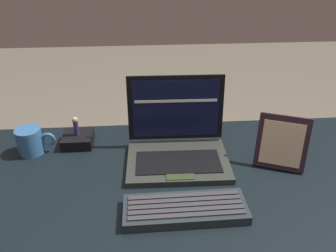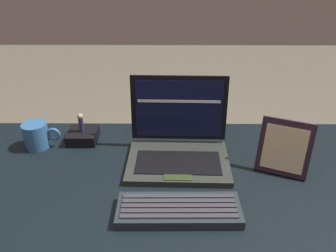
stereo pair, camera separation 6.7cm
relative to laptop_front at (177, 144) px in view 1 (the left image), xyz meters
name	(u,v)px [view 1 (the left image)]	position (x,y,z in m)	size (l,w,h in m)	color
desk	(174,197)	(-0.02, -0.09, -0.13)	(1.44, 0.64, 0.74)	black
laptop_front	(177,144)	(0.00, 0.00, 0.00)	(0.32, 0.25, 0.25)	#30352F
external_keyboard	(185,209)	(0.00, -0.25, -0.04)	(0.31, 0.12, 0.03)	#242E34
photo_frame	(282,143)	(0.31, -0.07, 0.03)	(0.16, 0.11, 0.17)	black
figurine_stand	(78,139)	(-0.33, 0.11, -0.03)	(0.10, 0.10, 0.04)	black
figurine	(76,125)	(-0.33, 0.11, 0.02)	(0.02, 0.02, 0.07)	#2B2C51
coffee_mug	(31,141)	(-0.47, 0.07, -0.01)	(0.12, 0.08, 0.09)	teal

